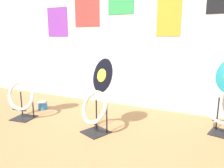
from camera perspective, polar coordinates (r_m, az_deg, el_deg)
The scene contains 5 objects.
ground_plane at distance 2.15m, azimuth -17.73°, elevation -20.11°, with size 14.00×14.00×0.00m, color #A37547.
wall_back at distance 3.59m, azimuth 4.27°, elevation 14.87°, with size 8.00×0.07×2.60m.
toilet_seat_display_jazz_black at distance 2.58m, azimuth -4.06°, elevation -4.33°, with size 0.46×0.43×0.89m.
toilet_seat_display_white_plain at distance 3.26m, azimuth -22.63°, elevation -1.44°, with size 0.44×0.31×0.94m.
paint_can at distance 3.66m, azimuth -17.68°, elevation -5.28°, with size 0.15×0.15×0.13m.
Camera 1 is at (1.29, -1.30, 1.13)m, focal length 35.00 mm.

